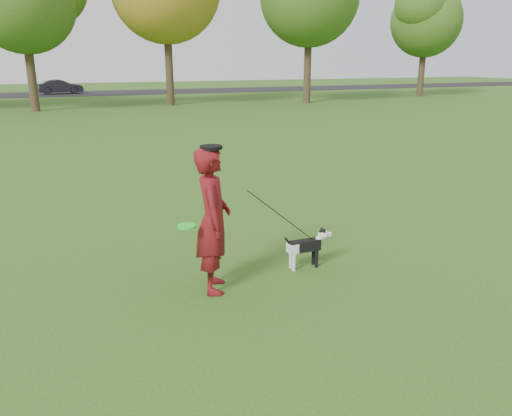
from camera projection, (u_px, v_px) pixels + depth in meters
name	position (u px, v px, depth m)	size (l,w,h in m)	color
ground	(284.00, 271.00, 7.12)	(120.00, 120.00, 0.00)	#285116
road	(92.00, 93.00, 42.80)	(120.00, 7.00, 0.02)	black
man	(213.00, 220.00, 6.30)	(0.69, 0.45, 1.89)	#5A0C10
dog	(308.00, 244.00, 7.15)	(0.76, 0.15, 0.58)	black
car_mid	(60.00, 87.00, 41.78)	(1.24, 3.55, 1.17)	black
man_held_items	(282.00, 217.00, 6.73)	(2.05, 0.41, 1.51)	#20FF2F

